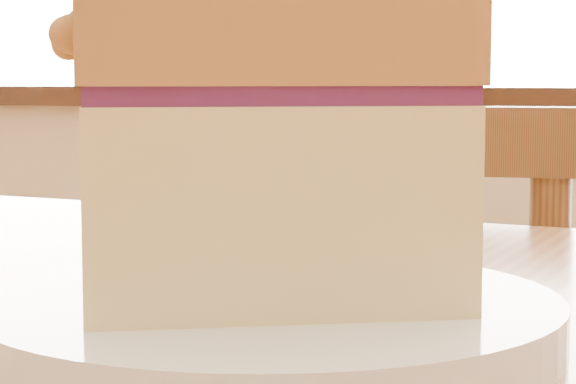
# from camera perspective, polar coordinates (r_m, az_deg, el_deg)

# --- Properties ---
(plate) EXTENTS (0.22, 0.22, 0.02)m
(plate) POSITION_cam_1_polar(r_m,az_deg,el_deg) (0.42, -1.03, -6.61)
(plate) COLOR white
(plate) RESTS_ON cafe_table_main
(cake_slice) EXTENTS (0.16, 0.14, 0.12)m
(cake_slice) POSITION_cam_1_polar(r_m,az_deg,el_deg) (0.41, -1.08, 2.95)
(cake_slice) COLOR #FCDD8E
(cake_slice) RESTS_ON plate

